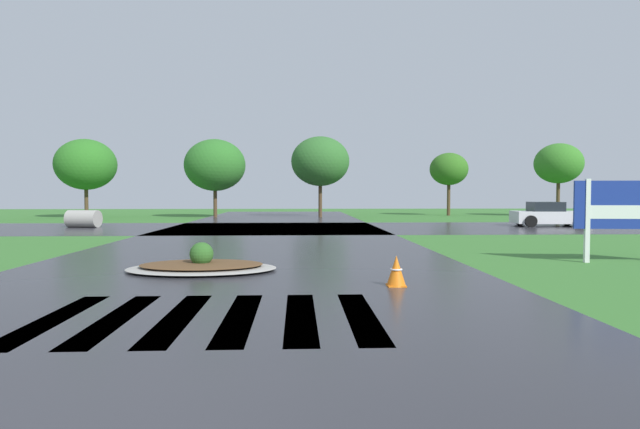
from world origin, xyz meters
TOP-DOWN VIEW (x-y plane):
  - asphalt_roadway at (0.00, 10.00)m, footprint 11.27×80.00m
  - asphalt_cross_road at (0.00, 24.47)m, footprint 90.00×10.15m
  - crosswalk_stripes at (0.00, 4.10)m, footprint 4.95×3.35m
  - estate_billboard at (10.20, 9.84)m, footprint 3.14×0.45m
  - median_island at (-0.97, 8.89)m, footprint 3.54×2.36m
  - car_blue_compact at (15.40, 25.43)m, footprint 4.10×2.48m
  - drainage_pipe_stack at (-10.26, 25.43)m, footprint 1.85×1.25m
  - traffic_cone at (3.25, 6.61)m, footprint 0.39×0.39m
  - background_treeline at (0.17, 37.60)m, footprint 40.92×6.74m

SIDE VIEW (x-z plane):
  - asphalt_roadway at x=0.00m, z-range 0.00..0.01m
  - asphalt_cross_road at x=0.00m, z-range 0.00..0.01m
  - crosswalk_stripes at x=0.00m, z-range 0.00..0.01m
  - median_island at x=-0.97m, z-range -0.22..0.46m
  - traffic_cone at x=3.25m, z-range -0.01..0.60m
  - drainage_pipe_stack at x=-10.26m, z-range 0.00..0.93m
  - car_blue_compact at x=15.40m, z-range -0.06..1.31m
  - estate_billboard at x=10.20m, z-range 0.33..2.56m
  - background_treeline at x=0.17m, z-range 0.98..7.23m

